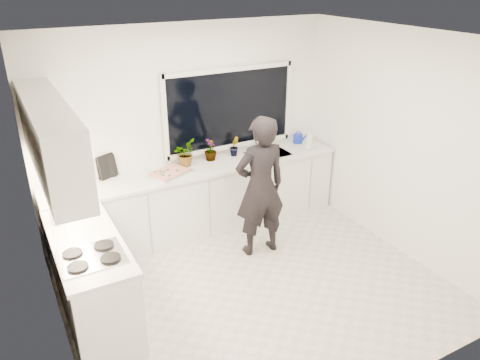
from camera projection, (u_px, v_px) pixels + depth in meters
floor at (254, 287)px, 5.28m from camera, size 4.00×3.50×0.02m
wall_back at (188, 129)px, 6.13m from camera, size 4.00×0.02×2.70m
wall_left at (45, 224)px, 3.85m from camera, size 0.02×3.50×2.70m
wall_right at (401, 144)px, 5.60m from camera, size 0.02×3.50×2.70m
ceiling at (258, 38)px, 4.16m from camera, size 4.00×3.50×0.02m
window at (230, 109)px, 6.28m from camera, size 1.80×0.02×1.00m
base_cabinets_back at (200, 200)px, 6.26m from camera, size 3.92×0.58×0.88m
base_cabinets_left at (92, 281)px, 4.65m from camera, size 0.58×1.60×0.88m
countertop_back at (199, 169)px, 6.06m from camera, size 3.94×0.62×0.04m
countertop_left at (86, 241)px, 4.46m from camera, size 0.62×1.60×0.04m
upper_cabinets at (50, 138)px, 4.29m from camera, size 0.34×2.10×0.70m
sink at (268, 157)px, 6.54m from camera, size 0.58×0.42×0.14m
faucet at (261, 142)px, 6.63m from camera, size 0.03×0.03×0.22m
stovetop at (91, 256)px, 4.16m from camera, size 0.56×0.48×0.03m
person at (260, 187)px, 5.59m from camera, size 0.68×0.47×1.77m
pizza_tray at (169, 173)px, 5.85m from camera, size 0.60×0.53×0.03m
pizza at (169, 172)px, 5.84m from camera, size 0.54×0.48×0.01m
watering_can at (298, 139)px, 6.89m from camera, size 0.16×0.16×0.13m
paper_towel_roll at (68, 180)px, 5.39m from camera, size 0.12×0.12×0.26m
knife_block at (66, 180)px, 5.42m from camera, size 0.16×0.15×0.22m
utensil_crock at (57, 216)px, 4.70m from camera, size 0.16×0.16×0.16m
picture_frame_large at (106, 167)px, 5.70m from camera, size 0.22×0.04×0.28m
picture_frame_small at (107, 166)px, 5.71m from camera, size 0.24×0.12×0.30m
herb_plants at (196, 152)px, 6.14m from camera, size 1.01×0.39×0.33m
soap_bottles at (310, 141)px, 6.60m from camera, size 0.18×0.16×0.29m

